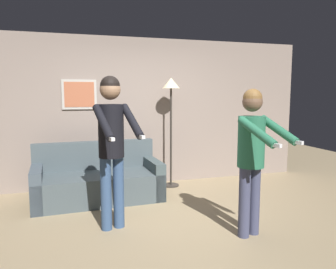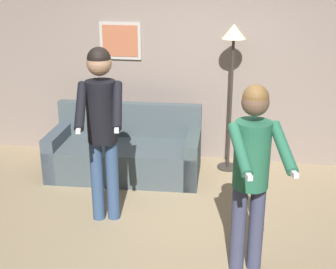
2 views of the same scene
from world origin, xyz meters
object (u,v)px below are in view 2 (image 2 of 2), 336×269
(torchiere_lamp, at_px, (233,53))
(person_standing_left, at_px, (102,119))
(person_standing_right, at_px, (252,164))
(couch, at_px, (126,154))

(torchiere_lamp, xyz_separation_m, person_standing_left, (-1.22, -1.57, -0.42))
(person_standing_left, xyz_separation_m, person_standing_right, (1.48, -0.65, -0.11))
(torchiere_lamp, height_order, person_standing_right, torchiere_lamp)
(person_standing_left, relative_size, person_standing_right, 1.09)
(person_standing_right, bearing_deg, torchiere_lamp, 96.66)
(person_standing_left, bearing_deg, couch, 93.99)
(couch, xyz_separation_m, person_standing_right, (1.56, -1.82, 0.74))
(couch, bearing_deg, person_standing_right, -49.42)
(torchiere_lamp, xyz_separation_m, person_standing_right, (0.26, -2.22, -0.53))
(couch, distance_m, person_standing_left, 1.45)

